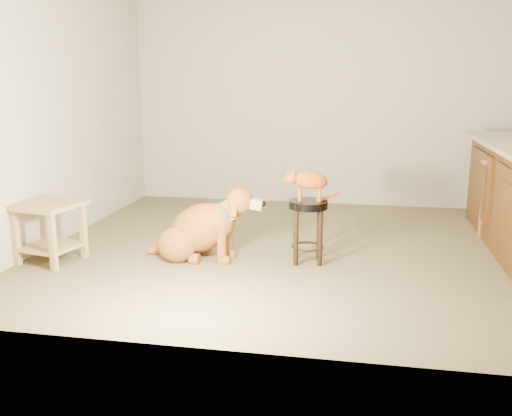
% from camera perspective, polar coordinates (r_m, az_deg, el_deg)
% --- Properties ---
extents(floor, '(4.50, 4.00, 0.01)m').
position_cam_1_polar(floor, '(5.10, 4.48, -4.18)').
color(floor, brown).
rests_on(floor, ground).
extents(room_shell, '(4.54, 4.04, 2.62)m').
position_cam_1_polar(room_shell, '(4.88, 4.84, 14.98)').
color(room_shell, '#A8A087').
rests_on(room_shell, ground).
extents(padded_stool, '(0.32, 0.32, 0.52)m').
position_cam_1_polar(padded_stool, '(4.68, 5.23, -1.08)').
color(padded_stool, black).
rests_on(padded_stool, ground).
extents(wood_stool, '(0.48, 0.48, 0.75)m').
position_cam_1_polar(wood_stool, '(5.69, 24.00, 0.60)').
color(wood_stool, brown).
rests_on(wood_stool, ground).
extents(side_table, '(0.57, 0.57, 0.50)m').
position_cam_1_polar(side_table, '(4.98, -19.95, -1.41)').
color(side_table, '#9B7B48').
rests_on(side_table, ground).
extents(golden_retriever, '(1.06, 0.53, 0.67)m').
position_cam_1_polar(golden_retriever, '(4.80, -5.53, -2.20)').
color(golden_retriever, brown).
rests_on(golden_retriever, ground).
extents(tabby_kitten, '(0.46, 0.22, 0.30)m').
position_cam_1_polar(tabby_kitten, '(4.61, 5.17, 2.69)').
color(tabby_kitten, '#8D400E').
rests_on(tabby_kitten, padded_stool).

